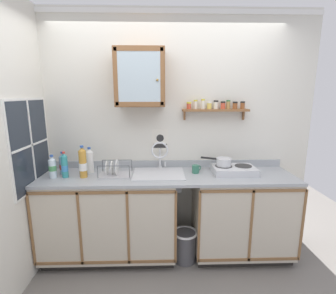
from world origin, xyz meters
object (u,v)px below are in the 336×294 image
bottle_water_blue_0 (63,164)px  bottle_water_clear_1 (52,167)px  hot_plate_stove (234,170)px  bottle_juice_amber_3 (83,163)px  saucepan (223,162)px  warning_sign (160,141)px  dish_rack (115,172)px  wall_cabinet (140,78)px  sink (159,176)px  bottle_detergent_teal_2 (65,166)px  trash_bin (185,245)px  bottle_opaque_white_4 (90,161)px  mug (196,169)px

bottle_water_blue_0 → bottle_water_clear_1: bearing=-113.8°
hot_plate_stove → bottle_water_blue_0: bottle_water_blue_0 is taller
bottle_juice_amber_3 → bottle_water_blue_0: bearing=152.8°
hot_plate_stove → bottle_juice_amber_3: (-1.57, -0.08, 0.11)m
saucepan → warning_sign: size_ratio=1.24×
dish_rack → wall_cabinet: wall_cabinet is taller
saucepan → bottle_water_blue_0: (-1.70, 0.02, -0.02)m
sink → bottle_juice_amber_3: bottle_juice_amber_3 is taller
hot_plate_stove → warning_sign: warning_sign is taller
sink → hot_plate_stove: (0.80, -0.01, 0.06)m
bottle_detergent_teal_2 → bottle_juice_amber_3: (0.19, -0.00, 0.03)m
dish_rack → trash_bin: dish_rack is taller
saucepan → bottle_water_clear_1: 1.76m
bottle_opaque_white_4 → mug: bottle_opaque_white_4 is taller
bottle_detergent_teal_2 → hot_plate_stove: bearing=2.4°
bottle_detergent_teal_2 → dish_rack: bottle_detergent_teal_2 is taller
mug → trash_bin: mug is taller
bottle_water_clear_1 → mug: (1.47, 0.11, -0.06)m
trash_bin → mug: bearing=53.3°
dish_rack → wall_cabinet: bearing=27.8°
bottle_water_clear_1 → bottle_opaque_white_4: size_ratio=0.85×
warning_sign → hot_plate_stove: bearing=-18.3°
hot_plate_stove → mug: size_ratio=4.26×
bottle_water_blue_0 → bottle_juice_amber_3: 0.28m
sink → hot_plate_stove: size_ratio=1.21×
saucepan → bottle_water_clear_1: size_ratio=1.31×
dish_rack → trash_bin: bearing=-7.8°
bottle_detergent_teal_2 → warning_sign: warning_sign is taller
saucepan → wall_cabinet: 1.23m
warning_sign → trash_bin: (0.26, -0.40, -1.07)m
wall_cabinet → bottle_opaque_white_4: bearing=-176.5°
trash_bin → bottle_detergent_teal_2: bearing=177.1°
saucepan → bottle_water_blue_0: 1.70m
bottle_water_blue_0 → mug: (1.41, -0.02, -0.06)m
bottle_water_clear_1 → mug: bearing=4.3°
bottle_opaque_white_4 → dish_rack: 0.31m
bottle_water_clear_1 → sink: bearing=5.1°
hot_plate_stove → bottle_juice_amber_3: size_ratio=1.35×
wall_cabinet → trash_bin: 1.83m
bottle_detergent_teal_2 → warning_sign: 1.04m
warning_sign → trash_bin: warning_sign is taller
hot_plate_stove → saucepan: (-0.11, 0.03, 0.09)m
bottle_water_blue_0 → warning_sign: warning_sign is taller
bottle_water_clear_1 → wall_cabinet: 1.27m
saucepan → bottle_detergent_teal_2: bottle_detergent_teal_2 is taller
saucepan → bottle_juice_amber_3: 1.46m
wall_cabinet → trash_bin: wall_cabinet is taller
bottle_juice_amber_3 → bottle_detergent_teal_2: bearing=178.7°
bottle_water_clear_1 → wall_cabinet: size_ratio=0.41×
bottle_water_blue_0 → bottle_detergent_teal_2: bottle_detergent_teal_2 is taller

